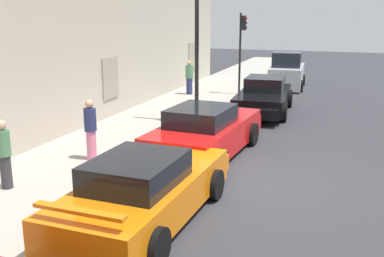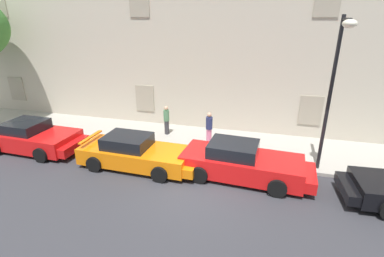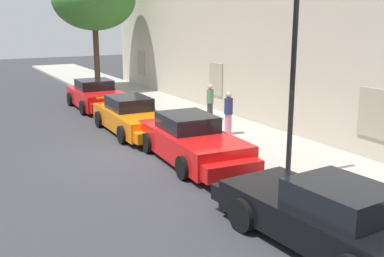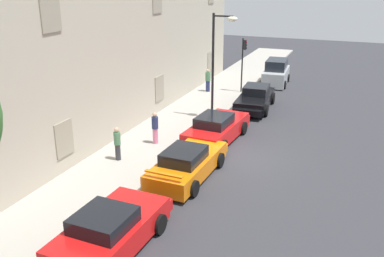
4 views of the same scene
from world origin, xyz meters
TOP-DOWN VIEW (x-y plane):
  - ground_plane at (0.00, 0.00)m, footprint 80.00×80.00m
  - sidewalk at (0.00, 4.18)m, footprint 60.00×3.80m
  - building_facade at (0.00, 8.35)m, footprint 33.68×5.05m
  - sportscar_red_lead at (-8.15, 1.46)m, footprint 4.62×2.33m
  - sportscar_yellow_flank at (-2.69, 1.17)m, footprint 5.13×2.15m
  - sportscar_white_middle at (1.74, 1.39)m, footprint 5.18×2.34m
  - sportscar_tail_end at (7.59, 0.95)m, footprint 5.04×2.31m
  - hatchback_parked at (14.46, 1.02)m, footprint 3.96×2.03m
  - traffic_light at (10.86, 2.67)m, footprint 0.22×0.36m
  - street_lamp at (4.59, 2.31)m, footprint 0.44×1.42m
  - pedestrian_admiring at (10.04, 4.97)m, footprint 0.38×0.38m
  - pedestrian_strolling at (-0.27, 3.97)m, footprint 0.45×0.45m
  - pedestrian_bystander at (-2.69, 4.63)m, footprint 0.32×0.32m

SIDE VIEW (x-z plane):
  - ground_plane at x=0.00m, z-range 0.00..0.00m
  - sidewalk at x=0.00m, z-range 0.00..0.14m
  - sportscar_yellow_flank at x=-2.69m, z-range -0.08..1.28m
  - sportscar_red_lead at x=-8.15m, z-range -0.08..1.31m
  - sportscar_white_middle at x=1.74m, z-range -0.09..1.34m
  - sportscar_tail_end at x=7.59m, z-range -0.07..1.33m
  - hatchback_parked at x=14.46m, z-range -0.11..1.82m
  - pedestrian_bystander at x=-2.69m, z-range 0.17..1.72m
  - pedestrian_admiring at x=10.04m, z-range 0.15..1.75m
  - pedestrian_strolling at x=-0.27m, z-range 0.16..1.77m
  - traffic_light at x=10.86m, z-range 0.82..4.60m
  - street_lamp at x=4.59m, z-range 1.25..7.18m
  - building_facade at x=0.00m, z-range 0.02..11.34m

